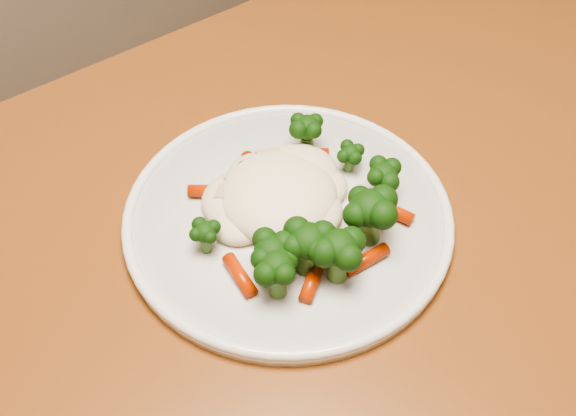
# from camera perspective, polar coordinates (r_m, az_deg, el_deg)

# --- Properties ---
(dining_table) EXTENTS (1.17, 0.81, 0.75)m
(dining_table) POSITION_cam_1_polar(r_m,az_deg,el_deg) (0.76, 9.50, -5.29)
(dining_table) COLOR brown
(dining_table) RESTS_ON ground
(plate) EXTENTS (0.30, 0.30, 0.01)m
(plate) POSITION_cam_1_polar(r_m,az_deg,el_deg) (0.65, 0.00, -0.84)
(plate) COLOR white
(plate) RESTS_ON dining_table
(meal) EXTENTS (0.19, 0.19, 0.05)m
(meal) POSITION_cam_1_polar(r_m,az_deg,el_deg) (0.62, 0.93, -0.02)
(meal) COLOR #FBEDC9
(meal) RESTS_ON plate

